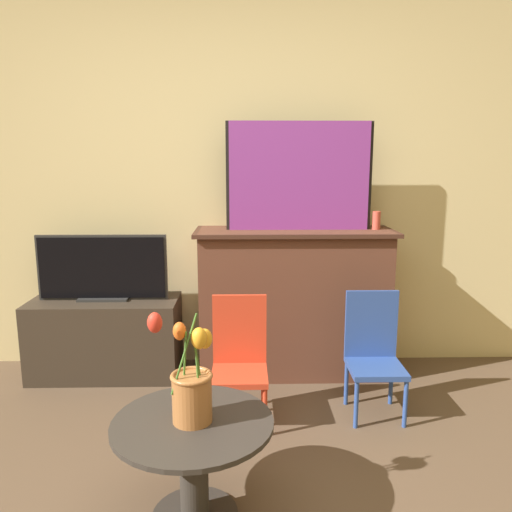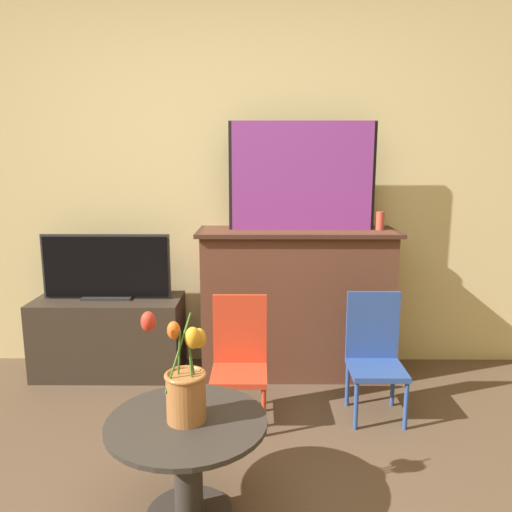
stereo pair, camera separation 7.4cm
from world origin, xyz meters
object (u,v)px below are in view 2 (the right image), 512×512
Objects in this scene: painting at (302,176)px; vase_tulips at (185,385)px; chair_blue at (375,351)px; tv_monitor at (106,268)px; chair_red at (240,356)px.

painting is 1.69m from vase_tulips.
painting reaches higher than chair_blue.
painting reaches higher than vase_tulips.
painting is at bearing 124.02° from chair_blue.
tv_monitor is 1.83× the size of vase_tulips.
chair_blue is at bearing -55.98° from painting.
tv_monitor is 1.22× the size of chair_red.
tv_monitor is 1.75m from chair_blue.
chair_blue is 1.51× the size of vase_tulips.
tv_monitor is 1.13m from chair_red.
tv_monitor is at bearing 145.80° from chair_red.
tv_monitor is 1.22× the size of chair_blue.
vase_tulips is at bearing -62.89° from tv_monitor.
vase_tulips reaches higher than chair_red.
painting is at bearing 59.05° from chair_red.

